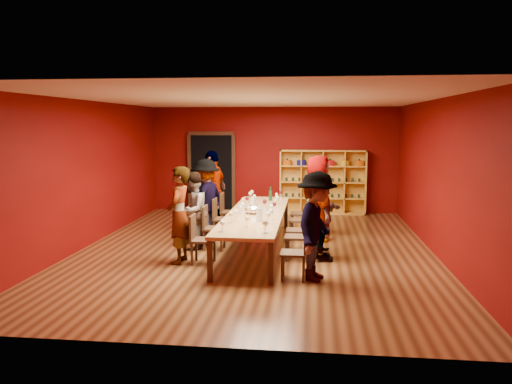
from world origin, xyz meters
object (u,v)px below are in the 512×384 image
person_right_0 (316,226)px  person_right_1 (322,217)px  chair_person_right_1 (300,234)px  person_left_3 (206,199)px  spittoon_bowl (253,210)px  chair_person_left_2 (210,225)px  chair_person_right_0 (298,249)px  person_left_1 (179,215)px  tasting_table (256,215)px  chair_person_right_2 (301,227)px  chair_person_right_3 (302,217)px  person_left_2 (193,211)px  chair_person_left_3 (220,216)px  person_right_3 (318,198)px  chair_person_right_4 (303,211)px  shelving_unit (322,179)px  person_right_2 (318,214)px  person_left_4 (213,190)px  wine_bottle (270,195)px  person_right_4 (320,195)px  chair_person_left_1 (199,237)px  chair_person_left_4 (227,209)px

person_right_0 → person_right_1: (0.11, 1.18, -0.07)m
person_right_0 → chair_person_right_1: (-0.29, 1.18, -0.39)m
person_left_3 → spittoon_bowl: size_ratio=5.28×
chair_person_left_2 → chair_person_right_0: (1.82, -1.76, 0.00)m
person_left_1 → chair_person_left_2: bearing=162.0°
tasting_table → chair_person_right_2: size_ratio=5.06×
chair_person_right_1 → chair_person_right_3: size_ratio=1.00×
person_left_3 → chair_person_right_3: size_ratio=1.97×
person_left_2 → person_right_1: 2.65m
person_left_1 → chair_person_left_3: (0.36, 2.04, -0.39)m
person_left_2 → person_right_3: bearing=121.5°
person_left_2 → chair_person_right_4: size_ratio=1.76×
person_right_0 → spittoon_bowl: bearing=51.6°
shelving_unit → chair_person_right_3: 3.42m
chair_person_left_3 → person_right_2: person_right_2 is taller
shelving_unit → chair_person_right_2: 4.47m
person_left_3 → spittoon_bowl: (1.18, -0.99, -0.05)m
person_left_4 → chair_person_right_3: (2.15, -0.83, -0.45)m
chair_person_right_0 → wine_bottle: 3.61m
spittoon_bowl → wine_bottle: bearing=83.6°
person_right_4 → person_left_4: bearing=69.5°
chair_person_left_1 → chair_person_right_4: (1.82, 2.91, 0.00)m
shelving_unit → person_left_2: size_ratio=1.53×
chair_person_left_1 → person_left_1: person_left_1 is taller
shelving_unit → spittoon_bowl: 4.63m
person_left_3 → chair_person_right_0: 3.52m
person_left_1 → person_left_4: (0.03, 2.93, 0.07)m
person_right_2 → person_left_2: bearing=113.6°
person_right_1 → person_right_0: bearing=162.5°
chair_person_left_3 → person_right_3: size_ratio=0.48×
person_left_2 → person_right_0: (2.47, -1.76, 0.10)m
chair_person_left_3 → chair_person_right_3: same height
person_left_1 → spittoon_bowl: (1.23, 1.05, -0.05)m
person_left_2 → person_right_0: size_ratio=0.88×
person_left_3 → shelving_unit: bearing=162.8°
person_right_4 → person_left_2: bearing=106.2°
person_left_1 → chair_person_right_1: 2.26m
shelving_unit → person_right_4: bearing=-92.4°
person_left_1 → wine_bottle: (1.42, 2.78, -0.01)m
chair_person_left_4 → chair_person_right_0: same height
tasting_table → person_right_1: (1.31, -0.68, 0.12)m
tasting_table → chair_person_left_4: (-0.91, 1.80, -0.20)m
person_left_4 → chair_person_right_3: person_left_4 is taller
chair_person_left_4 → person_left_3: bearing=-109.4°
chair_person_left_3 → person_right_2: size_ratio=0.58×
chair_person_right_0 → person_right_4: 3.68m
person_right_3 → spittoon_bowl: bearing=132.9°
tasting_table → person_right_3: bearing=38.0°
person_right_0 → person_left_2: bearing=71.3°
chair_person_left_1 → chair_person_left_4: same height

